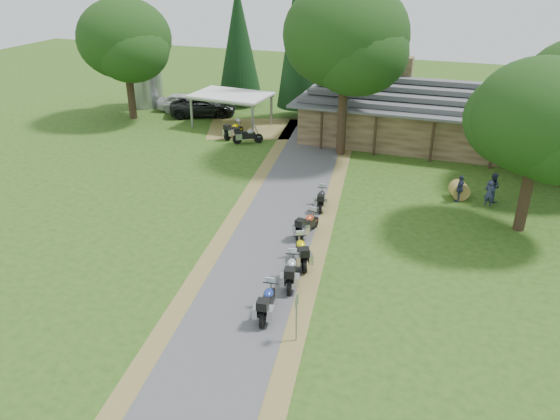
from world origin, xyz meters
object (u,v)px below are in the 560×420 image
(motorcycle_row_a, at_px, (267,300))
(motorcycle_row_e, at_px, (321,198))
(hay_bale, at_px, (459,190))
(motorcycle_row_c, at_px, (301,250))
(motorcycle_carport_b, at_px, (248,134))
(carport, at_px, (232,110))
(car_dark_suv, at_px, (203,102))
(motorcycle_row_b, at_px, (291,270))
(car_white_sedan, at_px, (184,100))
(lodge, at_px, (439,112))
(motorcycle_row_d, at_px, (307,223))
(motorcycle_carport_a, at_px, (234,129))
(silo, at_px, (146,74))

(motorcycle_row_a, distance_m, motorcycle_row_e, 10.72)
(motorcycle_row_e, xyz_separation_m, hay_bale, (7.45, 4.08, -0.11))
(motorcycle_row_a, height_order, motorcycle_row_c, motorcycle_row_c)
(motorcycle_row_c, relative_size, motorcycle_carport_b, 1.00)
(motorcycle_row_c, bearing_deg, motorcycle_row_a, 152.48)
(carport, distance_m, car_dark_suv, 4.27)
(car_dark_suv, bearing_deg, motorcycle_row_b, -169.86)
(car_white_sedan, xyz_separation_m, hay_bale, (25.09, -12.13, -0.51))
(car_dark_suv, distance_m, hay_bale, 25.40)
(car_white_sedan, height_order, car_dark_suv, car_dark_suv)
(car_white_sedan, bearing_deg, lodge, -106.47)
(lodge, xyz_separation_m, motorcycle_carport_b, (-13.72, -4.97, -1.74))
(motorcycle_row_a, xyz_separation_m, motorcycle_row_d, (-0.47, 7.25, -0.02))
(motorcycle_carport_b, bearing_deg, car_white_sedan, 115.31)
(motorcycle_carport_a, bearing_deg, motorcycle_row_a, -138.48)
(motorcycle_row_b, distance_m, motorcycle_row_c, 1.86)
(carport, distance_m, motorcycle_row_c, 23.21)
(lodge, xyz_separation_m, silo, (-27.05, 2.35, 0.57))
(lodge, height_order, hay_bale, lodge)
(lodge, height_order, motorcycle_row_c, lodge)
(car_dark_suv, relative_size, motorcycle_row_b, 3.01)
(motorcycle_carport_b, bearing_deg, lodge, -8.41)
(motorcycle_row_e, xyz_separation_m, motorcycle_carport_b, (-8.50, 9.47, 0.08))
(motorcycle_carport_b, bearing_deg, motorcycle_row_d, -84.42)
(carport, xyz_separation_m, motorcycle_row_a, (12.20, -24.05, -0.66))
(lodge, height_order, car_dark_suv, lodge)
(silo, bearing_deg, motorcycle_row_b, -47.75)
(carport, relative_size, motorcycle_row_b, 2.98)
(motorcycle_row_d, bearing_deg, motorcycle_row_a, -164.24)
(lodge, xyz_separation_m, motorcycle_row_b, (-4.37, -22.63, -1.72))
(motorcycle_row_b, bearing_deg, motorcycle_row_e, -6.84)
(lodge, xyz_separation_m, car_dark_suv, (-20.50, 0.94, -1.23))
(car_white_sedan, bearing_deg, motorcycle_row_e, -144.65)
(car_dark_suv, relative_size, motorcycle_carport_a, 3.12)
(lodge, relative_size, carport, 3.38)
(silo, distance_m, hay_bale, 32.02)
(motorcycle_row_b, bearing_deg, motorcycle_row_a, 162.88)
(car_white_sedan, height_order, motorcycle_row_c, car_white_sedan)
(motorcycle_row_b, height_order, hay_bale, motorcycle_row_b)
(motorcycle_carport_a, distance_m, hay_bale, 18.67)
(motorcycle_row_b, relative_size, motorcycle_row_e, 1.14)
(carport, distance_m, motorcycle_row_b, 24.85)
(motorcycle_carport_b, bearing_deg, motorcycle_row_b, -90.42)
(car_white_sedan, relative_size, car_dark_suv, 0.97)
(car_dark_suv, relative_size, motorcycle_carport_b, 3.07)
(hay_bale, bearing_deg, motorcycle_row_c, -122.77)
(car_white_sedan, xyz_separation_m, motorcycle_row_d, (17.83, -19.65, -0.35))
(silo, xyz_separation_m, carport, (10.30, -3.44, -1.65))
(motorcycle_row_a, xyz_separation_m, motorcycle_carport_a, (-10.76, 21.14, -0.01))
(car_dark_suv, height_order, hay_bale, car_dark_suv)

